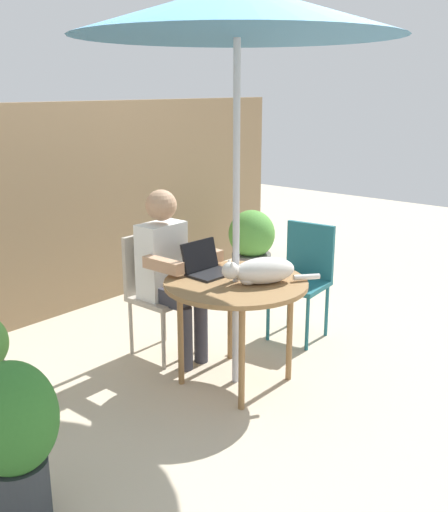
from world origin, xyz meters
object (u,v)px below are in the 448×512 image
patio_umbrella (237,11)px  person_seated (169,266)px  chair_occupied (154,284)px  chair_empty (304,271)px  patio_table (236,291)px  potted_plant_near_fence (252,245)px  potted_plant_by_chair (13,434)px  cat (261,271)px  laptop (206,264)px

patio_umbrella → person_seated: size_ratio=2.01×
patio_umbrella → person_seated: bearing=90.0°
chair_occupied → person_seated: person_seated is taller
chair_empty → person_seated: person_seated is taller
chair_occupied → person_seated: (0.00, -0.16, 0.17)m
patio_table → potted_plant_near_fence: bearing=34.8°
chair_empty → potted_plant_near_fence: chair_empty is taller
chair_empty → potted_plant_by_chair: 2.67m
chair_occupied → cat: bearing=-86.2°
patio_table → person_seated: bearing=90.0°
laptop → cat: bearing=-81.6°
patio_umbrella → patio_table: bearing=0.0°
laptop → cat: 0.42m
patio_umbrella → potted_plant_by_chair: 2.54m
chair_occupied → person_seated: 0.23m
patio_table → person_seated: (0.00, 0.61, 0.05)m
patio_table → chair_empty: chair_empty is taller
potted_plant_by_chair → person_seated: bearing=22.8°
patio_umbrella → potted_plant_by_chair: patio_umbrella is taller
patio_table → person_seated: person_seated is taller
cat → chair_empty: bearing=15.5°
person_seated → cat: bearing=-85.4°
laptop → potted_plant_near_fence: size_ratio=0.42×
chair_empty → potted_plant_near_fence: 1.40m
chair_occupied → potted_plant_by_chair: chair_occupied is taller
patio_table → laptop: size_ratio=2.99×
cat → potted_plant_near_fence: size_ratio=0.74×
person_seated → potted_plant_near_fence: 1.91m
chair_occupied → potted_plant_by_chair: (-1.69, -0.87, -0.09)m
patio_umbrella → chair_empty: patio_umbrella is taller
chair_occupied → chair_empty: same height
person_seated → cat: (0.06, -0.77, 0.10)m
patio_table → laptop: 0.29m
chair_occupied → potted_plant_near_fence: size_ratio=1.21×
patio_table → potted_plant_near_fence: 2.18m
potted_plant_near_fence → potted_plant_by_chair: (-3.47, -1.33, 0.05)m
patio_umbrella → chair_occupied: 1.97m
chair_occupied → laptop: size_ratio=2.88×
chair_empty → cat: size_ratio=1.64×
laptop → potted_plant_near_fence: bearing=28.7°
potted_plant_near_fence → laptop: bearing=-151.3°
person_seated → laptop: (-0.00, -0.35, 0.08)m
patio_table → chair_empty: 0.99m
chair_occupied → potted_plant_near_fence: (1.78, 0.47, -0.14)m
chair_empty → potted_plant_by_chair: bearing=-175.7°
patio_table → potted_plant_near_fence: potted_plant_near_fence is taller
patio_umbrella → potted_plant_near_fence: 2.91m
potted_plant_by_chair → patio_umbrella: bearing=3.4°
potted_plant_near_fence → patio_table: bearing=-145.2°
laptop → potted_plant_by_chair: 1.76m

